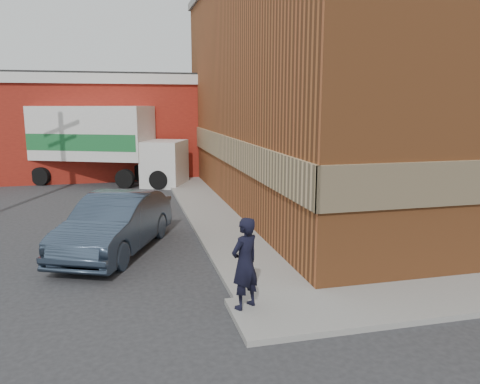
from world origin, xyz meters
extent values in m
plane|color=#28282B|center=(0.00, 0.00, 0.00)|extent=(90.00, 90.00, 0.00)
cube|color=brown|center=(8.50, 9.00, 4.50)|extent=(14.00, 18.00, 9.00)
cube|color=tan|center=(1.46, 9.00, 2.30)|extent=(0.08, 18.16, 1.00)
cube|color=gray|center=(0.60, 9.00, 0.06)|extent=(1.80, 18.00, 0.12)
cube|color=maroon|center=(-6.00, 20.00, 2.50)|extent=(16.00, 8.00, 5.00)
cube|color=silver|center=(-6.00, 20.00, 5.25)|extent=(16.30, 8.30, 0.50)
cube|color=black|center=(-6.00, 20.00, 5.55)|extent=(16.00, 8.00, 0.10)
imported|color=black|center=(-0.20, -0.50, 1.02)|extent=(0.79, 0.71, 1.81)
imported|color=#303E50|center=(-2.68, 4.09, 0.80)|extent=(3.46, 5.13, 1.60)
cube|color=white|center=(-4.02, 16.00, 2.58)|extent=(6.54, 4.69, 2.63)
cube|color=#1C6A33|center=(-4.51, 14.88, 2.18)|extent=(5.38, 2.41, 0.81)
cube|color=white|center=(-0.40, 14.39, 1.11)|extent=(2.57, 2.78, 2.23)
cylinder|color=black|center=(-6.47, 15.98, 0.46)|extent=(0.96, 0.65, 0.91)
cylinder|color=black|center=(-5.64, 17.83, 0.46)|extent=(0.96, 0.65, 0.91)
cylinder|color=black|center=(-2.39, 14.17, 0.46)|extent=(0.96, 0.65, 0.91)
cylinder|color=black|center=(-1.57, 16.02, 0.46)|extent=(0.96, 0.65, 0.91)
cylinder|color=black|center=(-0.82, 13.47, 0.46)|extent=(0.96, 0.65, 0.91)
cylinder|color=black|center=(0.01, 15.32, 0.46)|extent=(0.96, 0.65, 0.91)
camera|label=1|loc=(-2.35, -8.78, 4.05)|focal=35.00mm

